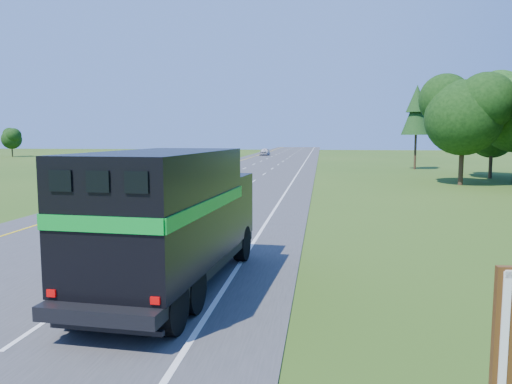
% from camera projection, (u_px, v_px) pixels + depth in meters
% --- Properties ---
extents(road, '(15.00, 260.00, 0.04)m').
position_uv_depth(road, '(239.00, 179.00, 50.20)').
color(road, '#38383A').
rests_on(road, ground).
extents(lane_markings, '(11.15, 260.00, 0.01)m').
position_uv_depth(lane_markings, '(239.00, 178.00, 50.20)').
color(lane_markings, yellow).
rests_on(lane_markings, road).
extents(horse_truck, '(3.38, 9.05, 3.93)m').
position_uv_depth(horse_truck, '(172.00, 216.00, 13.91)').
color(horse_truck, black).
rests_on(horse_truck, road).
extents(white_suv, '(2.85, 5.83, 1.59)m').
position_uv_depth(white_suv, '(220.00, 166.00, 56.52)').
color(white_suv, silver).
rests_on(white_suv, road).
extents(far_car, '(2.02, 4.65, 1.56)m').
position_uv_depth(far_car, '(265.00, 152.00, 106.42)').
color(far_car, '#B7B6BE').
rests_on(far_car, road).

